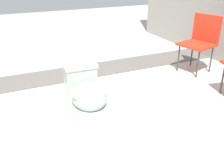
# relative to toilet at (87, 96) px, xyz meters

# --- Properties ---
(ground_plane) EXTENTS (14.00, 14.00, 0.00)m
(ground_plane) POSITION_rel_toilet_xyz_m (-0.01, -0.01, -0.22)
(ground_plane) COLOR #B7B2A8
(gravel_strip) EXTENTS (0.56, 8.00, 0.01)m
(gravel_strip) POSITION_rel_toilet_xyz_m (-1.18, 0.49, -0.21)
(gravel_strip) COLOR #605B56
(gravel_strip) RESTS_ON ground
(toilet) EXTENTS (0.64, 0.40, 0.52)m
(toilet) POSITION_rel_toilet_xyz_m (0.00, 0.00, 0.00)
(toilet) COLOR #B2C6B7
(toilet) RESTS_ON ground
(folding_chair_left) EXTENTS (0.54, 0.54, 0.83)m
(folding_chair_left) POSITION_rel_toilet_xyz_m (-0.54, 2.00, 0.29)
(folding_chair_left) COLOR red
(folding_chair_left) RESTS_ON ground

